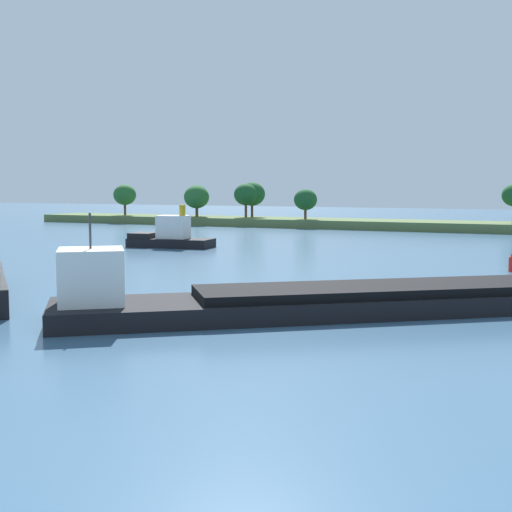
% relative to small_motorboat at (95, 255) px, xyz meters
% --- Properties ---
extents(treeline_island, '(93.38, 10.28, 7.52)m').
position_rel_small_motorboat_xyz_m(treeline_island, '(-6.31, 56.32, 1.55)').
color(treeline_island, '#566B3D').
rests_on(treeline_island, ground).
extents(small_motorboat, '(4.41, 2.93, 1.03)m').
position_rel_small_motorboat_xyz_m(small_motorboat, '(0.00, 0.00, 0.00)').
color(small_motorboat, navy).
rests_on(small_motorboat, ground).
extents(tugboat, '(9.96, 4.92, 4.80)m').
position_rel_small_motorboat_xyz_m(tugboat, '(0.49, 12.86, 0.92)').
color(tugboat, black).
rests_on(tugboat, ground).
extents(cargo_barge, '(35.65, 29.01, 5.62)m').
position_rel_small_motorboat_xyz_m(cargo_barge, '(34.00, -16.69, 0.54)').
color(cargo_barge, black).
rests_on(cargo_barge, ground).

